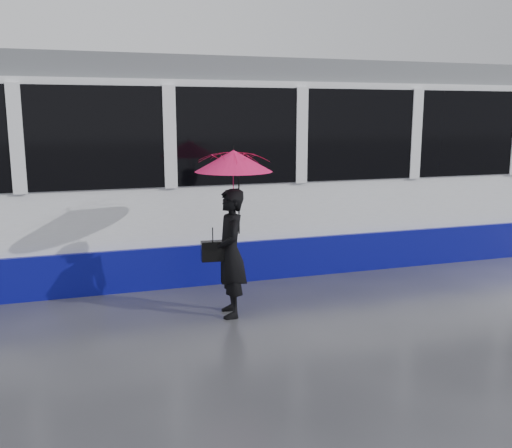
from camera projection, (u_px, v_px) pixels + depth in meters
name	position (u px, v px, depth m)	size (l,w,h in m)	color
ground	(271.00, 307.00, 7.56)	(90.00, 90.00, 0.00)	#2F2F35
rails	(223.00, 261.00, 9.89)	(34.00, 1.51, 0.02)	#3F3D38
tram	(400.00, 162.00, 10.62)	(26.00, 2.56, 3.35)	white
woman	(230.00, 253.00, 7.12)	(0.59, 0.39, 1.62)	black
umbrella	(234.00, 176.00, 6.96)	(1.04, 1.04, 1.09)	#F31484
handbag	(213.00, 251.00, 7.07)	(0.30, 0.15, 0.43)	black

